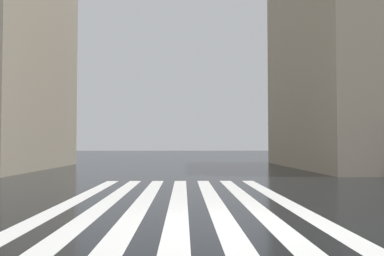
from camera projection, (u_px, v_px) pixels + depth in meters
The scene contains 2 objects.
ground_plane at pixel (229, 226), 8.46m from camera, with size 220.00×220.00×0.00m, color black.
zebra_crossing at pixel (179, 200), 12.44m from camera, with size 13.00×6.50×0.01m.
Camera 1 is at (-8.52, 0.92, 1.61)m, focal length 39.69 mm.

